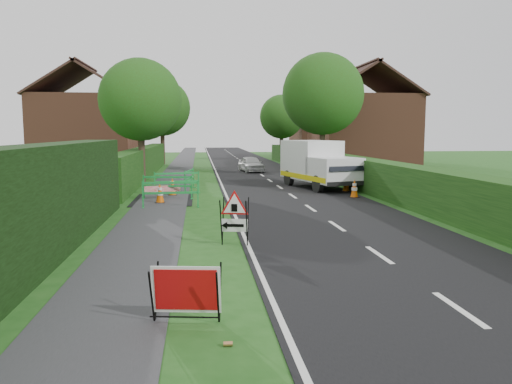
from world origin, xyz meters
TOP-DOWN VIEW (x-y plane):
  - ground at (0.00, 0.00)m, footprint 120.00×120.00m
  - road_surface at (2.50, 35.00)m, footprint 6.00×90.00m
  - footpath at (-3.00, 35.00)m, footprint 2.00×90.00m
  - hedge_west_near at (-5.00, 0.00)m, footprint 1.10×18.00m
  - hedge_west_far at (-5.00, 22.00)m, footprint 1.00×24.00m
  - hedge_east at (6.50, 16.00)m, footprint 1.20×50.00m
  - house_west at (-10.00, 30.00)m, footprint 7.50×7.40m
  - house_east_a at (11.00, 28.00)m, footprint 7.50×7.40m
  - house_east_b at (12.00, 42.00)m, footprint 7.50×7.40m
  - tree_nw at (-4.60, 18.00)m, footprint 4.40×4.40m
  - tree_ne at (6.40, 22.00)m, footprint 5.20×5.20m
  - tree_fw at (-4.60, 34.00)m, footprint 4.80×4.80m
  - tree_fe at (6.40, 38.00)m, footprint 4.20×4.20m
  - red_rect_sign at (-1.73, -2.53)m, footprint 1.06×0.74m
  - triangle_sign at (-0.72, 2.32)m, footprint 0.93×0.93m
  - works_van at (4.34, 14.64)m, footprint 3.19×5.47m
  - traffic_cone_0 at (5.02, 10.77)m, footprint 0.38×0.38m
  - traffic_cone_1 at (5.33, 12.99)m, footprint 0.38×0.38m
  - traffic_cone_2 at (5.40, 16.34)m, footprint 0.38×0.38m
  - traffic_cone_3 at (-3.06, 10.08)m, footprint 0.38×0.38m
  - traffic_cone_4 at (-2.69, 12.41)m, footprint 0.38×0.38m
  - ped_barrier_0 at (-2.58, 8.83)m, footprint 2.07×0.40m
  - ped_barrier_1 at (-2.83, 11.22)m, footprint 2.09×0.65m
  - ped_barrier_2 at (-2.52, 13.07)m, footprint 2.08×0.82m
  - ped_barrier_3 at (-1.99, 14.39)m, footprint 0.71×2.09m
  - redwhite_plank at (-3.03, 11.15)m, footprint 1.46×0.43m
  - litter_can at (-1.17, -3.41)m, footprint 0.12×0.07m
  - hatchback_car at (2.09, 24.95)m, footprint 1.78×3.41m

SIDE VIEW (x-z plane):
  - ground at x=0.00m, z-range 0.00..0.00m
  - hedge_west_near at x=-5.00m, z-range -1.25..1.25m
  - hedge_west_far at x=-5.00m, z-range -0.90..0.90m
  - hedge_east at x=6.50m, z-range -0.75..0.75m
  - redwhite_plank at x=-3.03m, z-range -0.12..0.12m
  - litter_can at x=-1.17m, z-range -0.03..0.03m
  - road_surface at x=2.50m, z-range -0.01..0.01m
  - footpath at x=-3.00m, z-range -0.01..0.02m
  - traffic_cone_0 at x=5.02m, z-range 0.00..0.79m
  - traffic_cone_1 at x=5.33m, z-range 0.00..0.79m
  - traffic_cone_2 at x=5.40m, z-range 0.00..0.79m
  - traffic_cone_3 at x=-3.06m, z-range 0.00..0.79m
  - traffic_cone_4 at x=-2.69m, z-range 0.00..0.79m
  - red_rect_sign at x=-1.73m, z-range 0.06..0.91m
  - hatchback_car at x=2.09m, z-range 0.00..1.11m
  - ped_barrier_0 at x=-2.58m, z-range 0.13..1.13m
  - ped_barrier_1 at x=-2.83m, z-range 0.13..1.13m
  - ped_barrier_2 at x=-2.52m, z-range 0.13..1.13m
  - ped_barrier_3 at x=-1.99m, z-range 0.13..1.13m
  - triangle_sign at x=-0.72m, z-range 0.23..1.38m
  - works_van at x=4.34m, z-range 0.07..2.42m
  - house_west at x=-10.00m, z-range -1.04..6.84m
  - house_east_a at x=11.00m, z-range -1.04..6.84m
  - house_east_b at x=12.00m, z-range -1.04..6.84m
  - tree_fe at x=6.40m, z-range 1.05..7.39m
  - tree_nw at x=-4.60m, z-range 1.13..7.83m
  - tree_fw at x=-4.60m, z-range 1.21..8.45m
  - tree_ne at x=6.40m, z-range 1.28..9.07m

